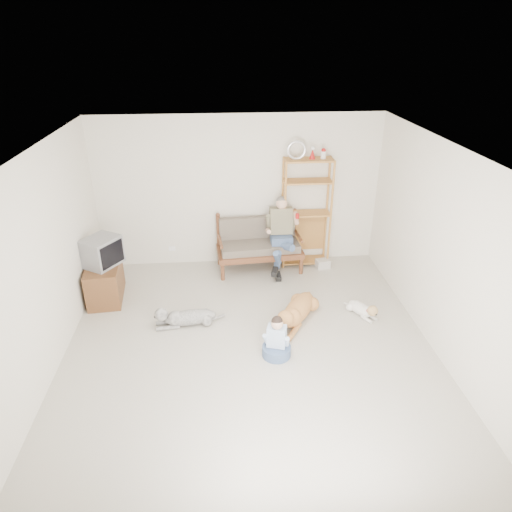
{
  "coord_description": "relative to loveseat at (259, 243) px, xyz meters",
  "views": [
    {
      "loc": [
        -0.33,
        -4.96,
        3.92
      ],
      "look_at": [
        0.16,
        1.0,
        0.95
      ],
      "focal_mm": 32.0,
      "sensor_mm": 36.0,
      "label": 1
    }
  ],
  "objects": [
    {
      "name": "loveseat",
      "position": [
        0.0,
        0.0,
        0.0
      ],
      "size": [
        1.55,
        0.82,
        0.95
      ],
      "rotation": [
        0.0,
        0.0,
        0.08
      ],
      "color": "brown",
      "rests_on": "ground"
    },
    {
      "name": "wall_left",
      "position": [
        -2.84,
        -2.44,
        0.86
      ],
      "size": [
        0.0,
        5.5,
        5.5
      ],
      "primitive_type": "plane",
      "rotation": [
        1.57,
        0.0,
        1.57
      ],
      "color": "silver",
      "rests_on": "ground"
    },
    {
      "name": "floor",
      "position": [
        -0.34,
        -2.44,
        -0.49
      ],
      "size": [
        5.5,
        5.5,
        0.0
      ],
      "primitive_type": "plane",
      "color": "beige",
      "rests_on": "ground"
    },
    {
      "name": "child",
      "position": [
        0.01,
        -2.54,
        -0.27
      ],
      "size": [
        0.39,
        0.39,
        0.61
      ],
      "rotation": [
        0.0,
        0.0,
        -0.3
      ],
      "color": "#465680",
      "rests_on": "ground"
    },
    {
      "name": "ceiling",
      "position": [
        -0.34,
        -2.44,
        2.21
      ],
      "size": [
        5.5,
        5.5,
        0.0
      ],
      "primitive_type": "plane",
      "rotation": [
        3.14,
        0.0,
        0.0
      ],
      "color": "white",
      "rests_on": "ground"
    },
    {
      "name": "wall_back",
      "position": [
        -0.34,
        0.31,
        0.86
      ],
      "size": [
        5.0,
        0.0,
        5.0
      ],
      "primitive_type": "plane",
      "rotation": [
        1.57,
        0.0,
        0.0
      ],
      "color": "silver",
      "rests_on": "ground"
    },
    {
      "name": "shaggy_dog",
      "position": [
        -1.27,
        -1.73,
        -0.35
      ],
      "size": [
        1.09,
        0.36,
        0.32
      ],
      "rotation": [
        0.0,
        0.0,
        -1.43
      ],
      "color": "silver",
      "rests_on": "ground"
    },
    {
      "name": "terrier",
      "position": [
        1.44,
        -1.72,
        -0.38
      ],
      "size": [
        0.41,
        0.61,
        0.26
      ],
      "rotation": [
        0.0,
        0.0,
        0.51
      ],
      "color": "white",
      "rests_on": "ground"
    },
    {
      "name": "wall_right",
      "position": [
        2.16,
        -2.44,
        0.86
      ],
      "size": [
        0.0,
        5.5,
        5.5
      ],
      "primitive_type": "plane",
      "rotation": [
        1.57,
        0.0,
        -1.57
      ],
      "color": "silver",
      "rests_on": "ground"
    },
    {
      "name": "wall_front",
      "position": [
        -0.34,
        -5.19,
        0.86
      ],
      "size": [
        5.0,
        0.0,
        5.0
      ],
      "primitive_type": "plane",
      "rotation": [
        -1.57,
        0.0,
        0.0
      ],
      "color": "silver",
      "rests_on": "ground"
    },
    {
      "name": "wall_outlet",
      "position": [
        -1.59,
        0.3,
        -0.19
      ],
      "size": [
        0.12,
        0.02,
        0.08
      ],
      "primitive_type": "cube",
      "color": "white",
      "rests_on": "ground"
    },
    {
      "name": "crt_tv",
      "position": [
        -2.54,
        -0.85,
        0.34
      ],
      "size": [
        0.66,
        0.69,
        0.45
      ],
      "rotation": [
        0.0,
        0.0,
        -0.56
      ],
      "color": "gray",
      "rests_on": "tv_stand"
    },
    {
      "name": "tv_stand",
      "position": [
        -2.57,
        -0.86,
        -0.19
      ],
      "size": [
        0.58,
        0.94,
        0.6
      ],
      "rotation": [
        0.0,
        0.0,
        0.09
      ],
      "color": "brown",
      "rests_on": "ground"
    },
    {
      "name": "book_stack",
      "position": [
        1.16,
        -0.11,
        -0.41
      ],
      "size": [
        0.27,
        0.22,
        0.15
      ],
      "primitive_type": "cube",
      "rotation": [
        0.0,
        0.0,
        0.18
      ],
      "color": "silver",
      "rests_on": "ground"
    },
    {
      "name": "golden_retriever",
      "position": [
        0.39,
        -1.78,
        -0.32
      ],
      "size": [
        0.79,
        1.24,
        0.42
      ],
      "rotation": [
        0.0,
        0.0,
        -0.53
      ],
      "color": "#BF8542",
      "rests_on": "ground"
    },
    {
      "name": "man",
      "position": [
        0.36,
        -0.21,
        0.14
      ],
      "size": [
        0.52,
        0.74,
        1.19
      ],
      "color": "#465680",
      "rests_on": "loveseat"
    },
    {
      "name": "etagere",
      "position": [
        0.85,
        0.11,
        0.52
      ],
      "size": [
        0.88,
        0.38,
        2.28
      ],
      "color": "#C58D3E",
      "rests_on": "ground"
    }
  ]
}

